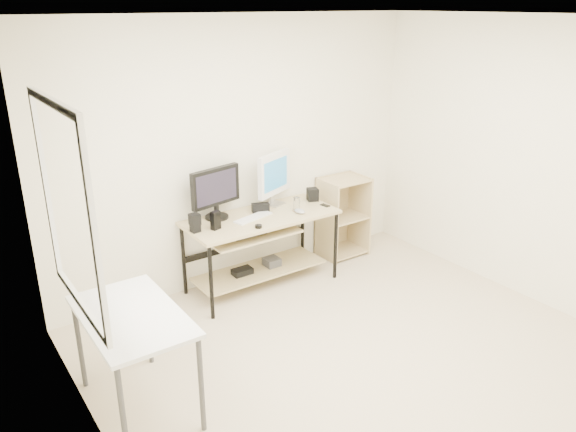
# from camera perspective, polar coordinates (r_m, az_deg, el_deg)

# --- Properties ---
(room) EXTENTS (4.01, 4.01, 2.62)m
(room) POSITION_cam_1_polar(r_m,az_deg,el_deg) (3.95, 7.95, 0.43)
(room) COLOR beige
(room) RESTS_ON ground
(desk) EXTENTS (1.50, 0.65, 0.75)m
(desk) POSITION_cam_1_polar(r_m,az_deg,el_deg) (5.50, -2.97, -2.10)
(desk) COLOR tan
(desk) RESTS_ON ground
(side_table) EXTENTS (0.60, 1.00, 0.75)m
(side_table) POSITION_cam_1_polar(r_m,az_deg,el_deg) (3.95, -15.52, -10.56)
(side_table) COLOR white
(side_table) RESTS_ON ground
(shelf_unit) EXTENTS (0.50, 0.40, 0.90)m
(shelf_unit) POSITION_cam_1_polar(r_m,az_deg,el_deg) (6.29, 5.38, 0.04)
(shelf_unit) COLOR tan
(shelf_unit) RESTS_ON ground
(black_monitor) EXTENTS (0.54, 0.23, 0.50)m
(black_monitor) POSITION_cam_1_polar(r_m,az_deg,el_deg) (5.32, -7.37, 2.65)
(black_monitor) COLOR black
(black_monitor) RESTS_ON desk
(white_imac) EXTENTS (0.49, 0.24, 0.54)m
(white_imac) POSITION_cam_1_polar(r_m,az_deg,el_deg) (5.63, -1.40, 4.16)
(white_imac) COLOR silver
(white_imac) RESTS_ON desk
(keyboard) EXTENTS (0.43, 0.21, 0.01)m
(keyboard) POSITION_cam_1_polar(r_m,az_deg,el_deg) (5.37, -3.55, -0.15)
(keyboard) COLOR white
(keyboard) RESTS_ON desk
(mouse) EXTENTS (0.10, 0.14, 0.04)m
(mouse) POSITION_cam_1_polar(r_m,az_deg,el_deg) (5.49, 1.21, 0.50)
(mouse) COLOR #AFAFB4
(mouse) RESTS_ON desk
(center_speaker) EXTENTS (0.19, 0.13, 0.09)m
(center_speaker) POSITION_cam_1_polar(r_m,az_deg,el_deg) (5.53, -2.81, 0.86)
(center_speaker) COLOR black
(center_speaker) RESTS_ON desk
(speaker_left) EXTENTS (0.09, 0.09, 0.17)m
(speaker_left) POSITION_cam_1_polar(r_m,az_deg,el_deg) (5.09, -9.44, -0.65)
(speaker_left) COLOR black
(speaker_left) RESTS_ON desk
(speaker_right) EXTENTS (0.14, 0.14, 0.13)m
(speaker_right) POSITION_cam_1_polar(r_m,az_deg,el_deg) (5.84, 2.51, 2.20)
(speaker_right) COLOR black
(speaker_right) RESTS_ON desk
(audio_controller) EXTENTS (0.10, 0.08, 0.17)m
(audio_controller) POSITION_cam_1_polar(r_m,az_deg,el_deg) (5.12, -7.38, -0.44)
(audio_controller) COLOR black
(audio_controller) RESTS_ON desk
(volume_puck) EXTENTS (0.08, 0.08, 0.03)m
(volume_puck) POSITION_cam_1_polar(r_m,az_deg,el_deg) (5.14, -3.02, -1.06)
(volume_puck) COLOR black
(volume_puck) RESTS_ON desk
(smartphone) EXTENTS (0.07, 0.11, 0.01)m
(smartphone) POSITION_cam_1_polar(r_m,az_deg,el_deg) (5.71, 3.79, 1.09)
(smartphone) COLOR black
(smartphone) RESTS_ON desk
(coaster) EXTENTS (0.11, 0.11, 0.01)m
(coaster) POSITION_cam_1_polar(r_m,az_deg,el_deg) (5.56, 0.87, 0.58)
(coaster) COLOR olive
(coaster) RESTS_ON desk
(drinking_glass) EXTENTS (0.09, 0.09, 0.13)m
(drinking_glass) POSITION_cam_1_polar(r_m,az_deg,el_deg) (5.54, 0.88, 1.25)
(drinking_glass) COLOR white
(drinking_glass) RESTS_ON coaster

